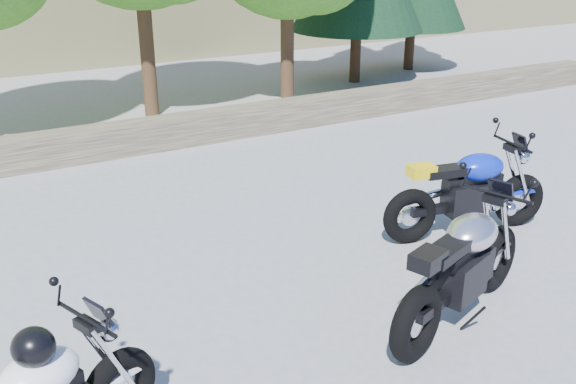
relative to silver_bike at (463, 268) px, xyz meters
name	(u,v)px	position (x,y,z in m)	size (l,w,h in m)	color
ground	(320,297)	(-0.91, 0.99, -0.55)	(90.00, 90.00, 0.00)	gray
stone_wall	(146,135)	(-0.91, 6.49, -0.30)	(22.00, 0.55, 0.50)	#44392D
silver_bike	(463,268)	(0.00, 0.00, 0.00)	(2.19, 0.98, 1.13)	black
blue_bike	(469,192)	(1.42, 1.37, -0.01)	(2.19, 0.74, 1.11)	black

